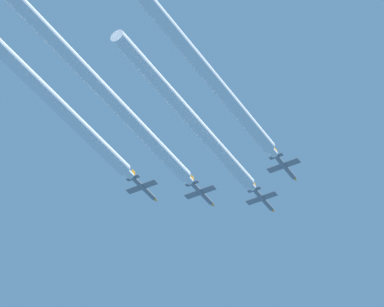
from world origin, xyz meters
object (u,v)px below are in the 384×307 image
object	(u,v)px
jet_right_wingman	(285,167)
jet_outer_left	(144,188)
jet_left_wingman	(202,193)
jet_lead	(263,199)

from	to	relation	value
jet_right_wingman	jet_outer_left	distance (m)	33.74
jet_left_wingman	jet_right_wingman	world-z (taller)	jet_left_wingman
jet_right_wingman	jet_lead	bearing A→B (deg)	137.15
jet_lead	jet_outer_left	world-z (taller)	jet_lead
jet_right_wingman	jet_outer_left	world-z (taller)	jet_right_wingman
jet_left_wingman	jet_outer_left	size ratio (longest dim) A/B	1.00
jet_lead	jet_right_wingman	distance (m)	14.96
jet_left_wingman	jet_right_wingman	distance (m)	21.92
jet_lead	jet_left_wingman	bearing A→B (deg)	-135.34
jet_outer_left	jet_lead	bearing A→B (deg)	45.20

